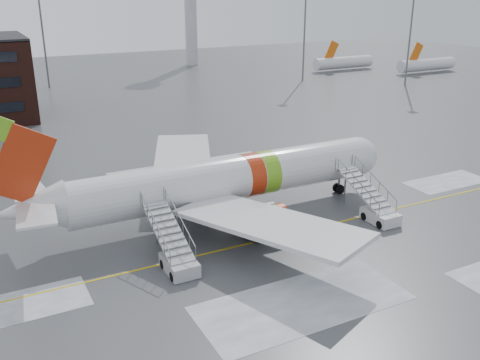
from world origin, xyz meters
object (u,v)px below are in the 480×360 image
airstair_fwd (375,208)px  airstair_aft (175,254)px  airliner (220,181)px  pushback_tug (260,228)px

airstair_fwd → airstair_aft: size_ratio=1.00×
airliner → airstair_aft: bearing=-135.5°
airstair_fwd → pushback_tug: 10.68m
airliner → pushback_tug: size_ratio=10.65×
airstair_fwd → airliner: bearing=151.1°
airstair_fwd → airstair_aft: bearing=180.0°
airliner → pushback_tug: 5.76m
airstair_fwd → airstair_aft: same height
airliner → airstair_aft: 9.62m
airstair_aft → pushback_tug: (7.95, 1.60, -0.30)m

